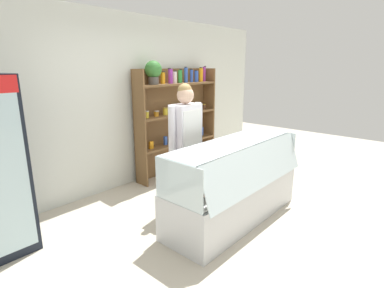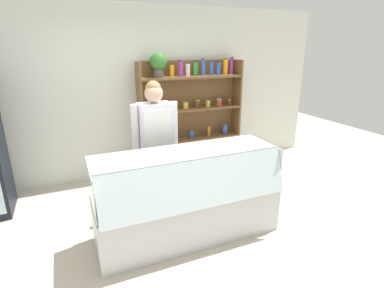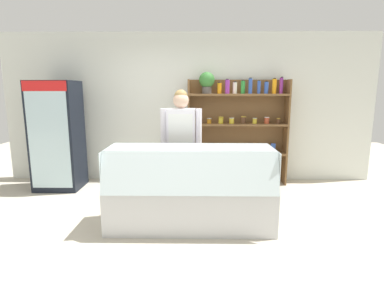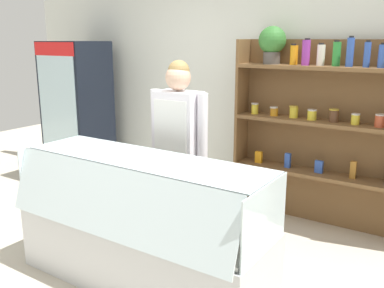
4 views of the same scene
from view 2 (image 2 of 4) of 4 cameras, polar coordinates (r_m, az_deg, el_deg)
The scene contains 5 objects.
ground_plane at distance 3.68m, azimuth -2.32°, elevation -16.31°, with size 12.00×12.00×0.00m, color beige.
back_wall at distance 4.98m, azimuth -10.82°, elevation 9.40°, with size 6.80×0.10×2.70m, color silver.
shelving_unit at distance 5.04m, azimuth -0.90°, elevation 7.29°, with size 1.76×0.29×1.99m.
deli_display_case at distance 3.47m, azimuth -0.88°, elevation -12.46°, with size 2.03×0.75×1.01m.
shop_clerk at distance 3.76m, azimuth -6.96°, elevation 1.36°, with size 0.59×0.25×1.70m.
Camera 2 is at (-1.07, -2.84, 2.08)m, focal length 28.00 mm.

